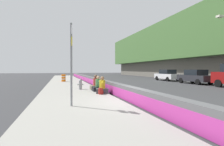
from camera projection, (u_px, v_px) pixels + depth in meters
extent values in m
plane|color=#353538|center=(132.00, 104.00, 8.98)|extent=(160.00, 160.00, 0.00)
cube|color=gray|center=(79.00, 105.00, 8.23)|extent=(80.00, 4.40, 0.14)
cube|color=#545456|center=(132.00, 95.00, 8.97)|extent=(76.00, 0.44, 0.85)
cube|color=#B2338C|center=(128.00, 96.00, 8.91)|extent=(74.48, 0.01, 0.54)
cylinder|color=gray|center=(71.00, 65.00, 7.68)|extent=(0.09, 0.09, 3.60)
cube|color=white|center=(72.00, 30.00, 7.65)|extent=(0.44, 0.02, 0.36)
cube|color=black|center=(72.00, 30.00, 7.66)|extent=(0.30, 0.01, 0.10)
cube|color=yellow|center=(72.00, 42.00, 7.66)|extent=(0.44, 0.02, 0.36)
cube|color=black|center=(72.00, 42.00, 7.67)|extent=(0.30, 0.01, 0.10)
cylinder|color=gray|center=(80.00, 85.00, 14.09)|extent=(0.24, 0.24, 0.72)
cone|color=gray|center=(80.00, 79.00, 14.09)|extent=(0.26, 0.26, 0.16)
cylinder|color=gray|center=(83.00, 84.00, 14.14)|extent=(0.10, 0.12, 0.10)
cylinder|color=gray|center=(78.00, 84.00, 14.05)|extent=(0.10, 0.12, 0.10)
cube|color=#424247|center=(102.00, 91.00, 11.90)|extent=(0.85, 0.94, 0.30)
cylinder|color=gold|center=(102.00, 84.00, 11.89)|extent=(0.39, 0.39, 0.57)
sphere|color=#8E6647|center=(102.00, 78.00, 11.88)|extent=(0.25, 0.25, 0.25)
cylinder|color=gold|center=(102.00, 85.00, 12.10)|extent=(0.32, 0.20, 0.50)
cylinder|color=gold|center=(102.00, 85.00, 11.68)|extent=(0.32, 0.20, 0.50)
cube|color=black|center=(98.00, 89.00, 12.99)|extent=(0.70, 0.82, 0.30)
cylinder|color=#4C8951|center=(98.00, 83.00, 12.98)|extent=(0.38, 0.38, 0.57)
sphere|color=tan|center=(98.00, 78.00, 12.97)|extent=(0.25, 0.25, 0.25)
cylinder|color=#4C8951|center=(98.00, 84.00, 13.19)|extent=(0.29, 0.14, 0.50)
cylinder|color=#4C8951|center=(99.00, 84.00, 12.78)|extent=(0.29, 0.14, 0.50)
cube|color=#706651|center=(96.00, 87.00, 14.05)|extent=(0.72, 0.84, 0.31)
cylinder|color=#AD3D33|center=(96.00, 82.00, 14.04)|extent=(0.40, 0.40, 0.59)
sphere|color=brown|center=(96.00, 76.00, 14.03)|extent=(0.26, 0.26, 0.26)
cylinder|color=#AD3D33|center=(95.00, 82.00, 14.25)|extent=(0.30, 0.14, 0.52)
cylinder|color=#AD3D33|center=(96.00, 83.00, 13.83)|extent=(0.30, 0.14, 0.52)
cube|color=maroon|center=(100.00, 91.00, 11.36)|extent=(0.32, 0.22, 0.40)
cube|color=maroon|center=(103.00, 92.00, 11.40)|extent=(0.22, 0.06, 0.20)
cylinder|color=orange|center=(64.00, 78.00, 23.15)|extent=(0.52, 0.52, 0.95)
cylinder|color=white|center=(64.00, 76.00, 23.14)|extent=(0.54, 0.54, 0.10)
cylinder|color=white|center=(64.00, 79.00, 23.15)|extent=(0.54, 0.54, 0.10)
cube|color=silver|center=(220.00, 16.00, 17.58)|extent=(0.44, 0.64, 0.20)
cylinder|color=black|center=(218.00, 83.00, 17.21)|extent=(0.77, 0.25, 0.76)
cube|color=#28282D|center=(195.00, 78.00, 21.31)|extent=(4.51, 1.82, 0.72)
cube|color=black|center=(196.00, 72.00, 21.20)|extent=(2.21, 1.63, 0.66)
cylinder|color=black|center=(181.00, 80.00, 22.46)|extent=(0.66, 0.22, 0.66)
cylinder|color=black|center=(192.00, 80.00, 22.94)|extent=(0.66, 0.22, 0.66)
cylinder|color=black|center=(198.00, 82.00, 19.70)|extent=(0.66, 0.22, 0.66)
cylinder|color=black|center=(210.00, 82.00, 20.18)|extent=(0.66, 0.22, 0.66)
cube|color=silver|center=(167.00, 76.00, 27.13)|extent=(4.52, 1.86, 0.72)
cube|color=black|center=(167.00, 72.00, 27.02)|extent=(2.22, 1.65, 0.66)
cylinder|color=black|center=(157.00, 78.00, 28.26)|extent=(0.66, 0.23, 0.66)
cylinder|color=black|center=(166.00, 78.00, 28.77)|extent=(0.66, 0.23, 0.66)
cylinder|color=black|center=(168.00, 79.00, 25.51)|extent=(0.66, 0.23, 0.66)
cylinder|color=black|center=(178.00, 79.00, 26.01)|extent=(0.66, 0.23, 0.66)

